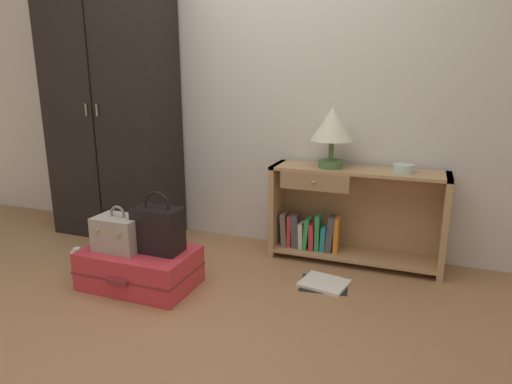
# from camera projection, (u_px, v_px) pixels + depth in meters

# --- Properties ---
(ground_plane) EXTENTS (9.00, 9.00, 0.00)m
(ground_plane) POSITION_uv_depth(u_px,v_px,m) (157.00, 330.00, 2.33)
(ground_plane) COLOR #9E7047
(back_wall) EXTENTS (6.40, 0.10, 2.60)m
(back_wall) POSITION_uv_depth(u_px,v_px,m) (258.00, 74.00, 3.36)
(back_wall) COLOR beige
(back_wall) RESTS_ON ground_plane
(wardrobe) EXTENTS (1.02, 0.47, 2.08)m
(wardrobe) POSITION_uv_depth(u_px,v_px,m) (112.00, 108.00, 3.55)
(wardrobe) COLOR black
(wardrobe) RESTS_ON ground_plane
(bookshelf) EXTENTS (1.19, 0.32, 0.67)m
(bookshelf) POSITION_uv_depth(u_px,v_px,m) (347.00, 215.00, 3.15)
(bookshelf) COLOR tan
(bookshelf) RESTS_ON ground_plane
(table_lamp) EXTENTS (0.29, 0.29, 0.41)m
(table_lamp) POSITION_uv_depth(u_px,v_px,m) (332.00, 127.00, 3.01)
(table_lamp) COLOR #4C7542
(table_lamp) RESTS_ON bookshelf
(bowl) EXTENTS (0.13, 0.13, 0.05)m
(bowl) POSITION_uv_depth(u_px,v_px,m) (404.00, 168.00, 2.91)
(bowl) COLOR silver
(bowl) RESTS_ON bookshelf
(suitcase_large) EXTENTS (0.70, 0.45, 0.24)m
(suitcase_large) POSITION_uv_depth(u_px,v_px,m) (140.00, 268.00, 2.80)
(suitcase_large) COLOR #D1333D
(suitcase_large) RESTS_ON ground_plane
(train_case) EXTENTS (0.29, 0.21, 0.28)m
(train_case) POSITION_uv_depth(u_px,v_px,m) (119.00, 233.00, 2.75)
(train_case) COLOR #A89E8E
(train_case) RESTS_ON suitcase_large
(handbag) EXTENTS (0.29, 0.17, 0.38)m
(handbag) POSITION_uv_depth(u_px,v_px,m) (158.00, 229.00, 2.71)
(handbag) COLOR black
(handbag) RESTS_ON suitcase_large
(bottle) EXTENTS (0.08, 0.08, 0.19)m
(bottle) POSITION_uv_depth(u_px,v_px,m) (78.00, 263.00, 2.95)
(bottle) COLOR white
(bottle) RESTS_ON ground_plane
(open_book_on_floor) EXTENTS (0.33, 0.29, 0.02)m
(open_book_on_floor) POSITION_uv_depth(u_px,v_px,m) (324.00, 283.00, 2.83)
(open_book_on_floor) COLOR white
(open_book_on_floor) RESTS_ON ground_plane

